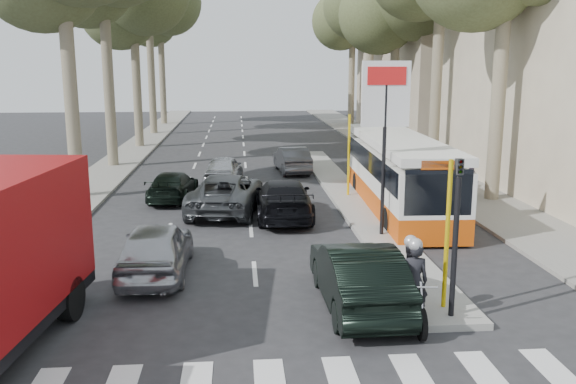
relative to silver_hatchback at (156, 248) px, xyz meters
name	(u,v)px	position (x,y,z in m)	size (l,w,h in m)	color
ground	(295,301)	(3.50, -2.15, -0.73)	(120.00, 120.00, 0.00)	#28282B
sidewalk_right	(391,150)	(12.10, 22.85, -0.67)	(3.20, 70.00, 0.12)	gray
median_left	(138,146)	(-4.50, 25.85, -0.67)	(2.40, 64.00, 0.12)	gray
traffic_island	(348,197)	(6.75, 8.85, -0.65)	(1.50, 26.00, 0.16)	gray
building_far	(453,31)	(19.00, 31.85, 7.27)	(11.00, 20.00, 16.00)	#B7A88E
billboard	(385,123)	(6.75, 2.85, 2.98)	(1.50, 12.10, 5.60)	yellow
traffic_light_island	(457,211)	(6.75, -3.65, 1.76)	(0.16, 0.41, 3.60)	black
tree_l_e	(161,5)	(-4.47, 41.96, 10.00)	(7.40, 7.20, 14.49)	#6B604C
tree_r_e	(354,8)	(12.73, 39.96, 9.66)	(7.40, 7.20, 14.10)	#6B604C
silver_hatchback	(156,248)	(0.00, 0.00, 0.00)	(1.72, 4.26, 1.45)	#AFB1B7
dark_hatchback	(358,275)	(4.90, -2.57, 0.03)	(1.60, 4.58, 1.51)	black
queue_car_a	(226,193)	(1.73, 6.98, 0.00)	(2.42, 5.24, 1.46)	#44484B
queue_car_b	(284,199)	(3.83, 5.84, -0.02)	(1.99, 4.90, 1.42)	black
queue_car_c	(224,169)	(1.53, 12.81, -0.07)	(1.54, 3.82, 1.30)	#ABAEB3
queue_car_d	(292,159)	(4.99, 15.38, -0.06)	(1.41, 4.04, 1.33)	#494A50
queue_car_e	(173,186)	(-0.50, 9.25, -0.14)	(1.64, 4.03, 1.17)	black
city_bus	(398,171)	(8.30, 6.84, 0.76)	(2.70, 10.75, 2.81)	#D34D0B
motorcycle	(411,281)	(5.91, -3.41, 0.15)	(0.83, 2.26, 1.92)	black
pedestrian_near	(471,181)	(11.53, 7.69, 0.17)	(0.91, 0.45, 1.56)	#3F334D
pedestrian_far	(436,169)	(10.70, 9.62, 0.33)	(1.21, 0.54, 1.87)	brown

